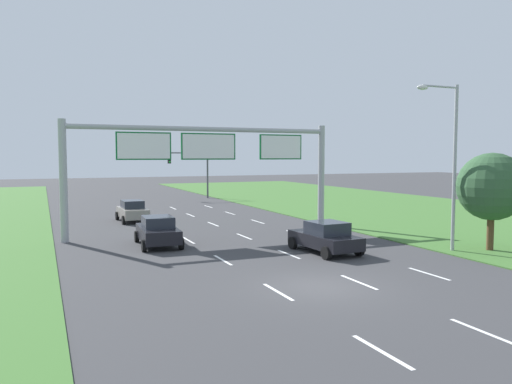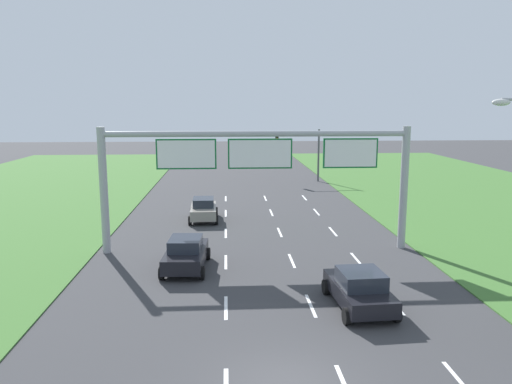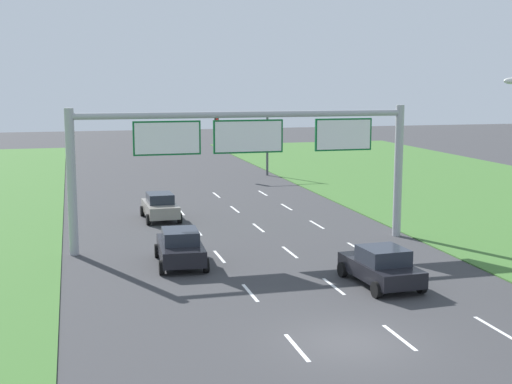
{
  "view_description": "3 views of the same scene",
  "coord_description": "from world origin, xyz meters",
  "px_view_note": "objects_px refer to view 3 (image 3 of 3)",
  "views": [
    {
      "loc": [
        -9.49,
        -16.0,
        4.93
      ],
      "look_at": [
        2.37,
        11.61,
        2.74
      ],
      "focal_mm": 35.0,
      "sensor_mm": 36.0,
      "label": 1
    },
    {
      "loc": [
        -1.68,
        -13.27,
        8.17
      ],
      "look_at": [
        -0.12,
        12.53,
        3.64
      ],
      "focal_mm": 35.0,
      "sensor_mm": 36.0,
      "label": 2
    },
    {
      "loc": [
        -8.33,
        -20.25,
        8.28
      ],
      "look_at": [
        0.16,
        12.44,
        2.96
      ],
      "focal_mm": 50.0,
      "sensor_mm": 36.0,
      "label": 3
    }
  ],
  "objects_px": {
    "sign_gantry": "(247,147)",
    "traffic_light_mast": "(246,132)",
    "car_near_red": "(160,206)",
    "car_lead_silver": "(180,247)",
    "car_mid_lane": "(381,266)"
  },
  "relations": [
    {
      "from": "car_near_red",
      "to": "car_mid_lane",
      "type": "bearing_deg",
      "value": -67.92
    },
    {
      "from": "car_lead_silver",
      "to": "car_mid_lane",
      "type": "bearing_deg",
      "value": -32.46
    },
    {
      "from": "car_lead_silver",
      "to": "sign_gantry",
      "type": "height_order",
      "value": "sign_gantry"
    },
    {
      "from": "car_mid_lane",
      "to": "traffic_light_mast",
      "type": "xyz_separation_m",
      "value": [
        2.61,
        33.83,
        3.07
      ]
    },
    {
      "from": "sign_gantry",
      "to": "car_lead_silver",
      "type": "bearing_deg",
      "value": -141.33
    },
    {
      "from": "car_near_red",
      "to": "traffic_light_mast",
      "type": "relative_size",
      "value": 0.71
    },
    {
      "from": "sign_gantry",
      "to": "traffic_light_mast",
      "type": "bearing_deg",
      "value": 76.39
    },
    {
      "from": "car_near_red",
      "to": "car_lead_silver",
      "type": "xyz_separation_m",
      "value": [
        -0.41,
        -10.8,
        0.01
      ]
    },
    {
      "from": "sign_gantry",
      "to": "car_near_red",
      "type": "bearing_deg",
      "value": 114.25
    },
    {
      "from": "car_lead_silver",
      "to": "sign_gantry",
      "type": "distance_m",
      "value": 6.48
    },
    {
      "from": "sign_gantry",
      "to": "traffic_light_mast",
      "type": "relative_size",
      "value": 3.08
    },
    {
      "from": "car_near_red",
      "to": "sign_gantry",
      "type": "distance_m",
      "value": 9.41
    },
    {
      "from": "car_lead_silver",
      "to": "car_mid_lane",
      "type": "relative_size",
      "value": 1.0
    },
    {
      "from": "traffic_light_mast",
      "to": "car_mid_lane",
      "type": "bearing_deg",
      "value": -94.42
    },
    {
      "from": "car_near_red",
      "to": "car_lead_silver",
      "type": "bearing_deg",
      "value": -93.63
    }
  ]
}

